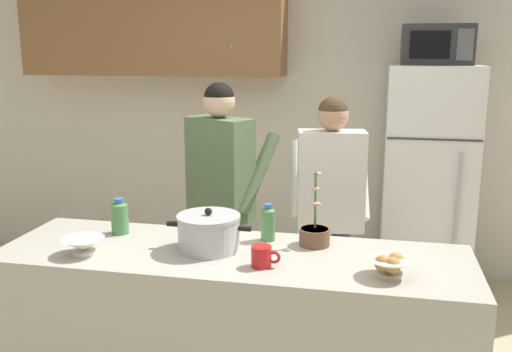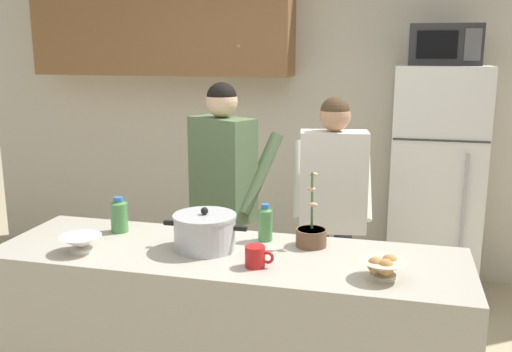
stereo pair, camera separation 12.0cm
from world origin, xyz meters
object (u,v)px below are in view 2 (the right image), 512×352
at_px(cooking_pot, 205,232).
at_px(potted_orchid, 311,235).
at_px(microwave, 445,45).
at_px(bread_bowl, 383,267).
at_px(empty_bowl, 81,243).
at_px(bottle_mid_counter, 265,223).
at_px(coffee_mug, 256,256).
at_px(refrigerator, 434,185).
at_px(person_near_pot, 224,182).
at_px(bottle_near_edge, 119,215).
at_px(person_by_sink, 333,196).

xyz_separation_m(cooking_pot, potted_orchid, (0.49, 0.17, -0.03)).
relative_size(microwave, potted_orchid, 1.29).
bearing_deg(potted_orchid, bread_bowl, -43.05).
xyz_separation_m(empty_bowl, potted_orchid, (1.04, 0.36, 0.01)).
xyz_separation_m(cooking_pot, bottle_mid_counter, (0.25, 0.19, 0.01)).
bearing_deg(microwave, coffee_mug, -113.47).
height_order(refrigerator, bottle_mid_counter, refrigerator).
relative_size(coffee_mug, bottle_mid_counter, 0.69).
bearing_deg(person_near_pot, refrigerator, 35.93).
height_order(bread_bowl, potted_orchid, potted_orchid).
bearing_deg(bottle_near_edge, person_by_sink, 37.03).
bearing_deg(person_near_pot, coffee_mug, -65.54).
relative_size(empty_bowl, potted_orchid, 0.54).
distance_m(microwave, person_by_sink, 1.43).
height_order(refrigerator, empty_bowl, refrigerator).
xyz_separation_m(bread_bowl, potted_orchid, (-0.35, 0.33, 0.01)).
distance_m(coffee_mug, bottle_mid_counter, 0.36).
relative_size(empty_bowl, bottle_near_edge, 1.06).
bearing_deg(empty_bowl, bottle_mid_counter, 25.29).
bearing_deg(cooking_pot, person_by_sink, 61.14).
bearing_deg(bottle_mid_counter, person_by_sink, 70.77).
bearing_deg(potted_orchid, person_by_sink, 88.86).
bearing_deg(empty_bowl, potted_orchid, 18.83).
distance_m(bread_bowl, empty_bowl, 1.40).
height_order(bottle_near_edge, potted_orchid, potted_orchid).
distance_m(person_near_pot, cooking_pot, 0.89).
bearing_deg(microwave, person_near_pot, -144.70).
relative_size(microwave, empty_bowl, 2.40).
bearing_deg(bread_bowl, coffee_mug, -180.00).
xyz_separation_m(cooking_pot, empty_bowl, (-0.55, -0.19, -0.04)).
xyz_separation_m(bread_bowl, empty_bowl, (-1.40, -0.02, -0.01)).
bearing_deg(bread_bowl, bottle_mid_counter, 148.91).
height_order(microwave, coffee_mug, microwave).
height_order(cooking_pot, bread_bowl, cooking_pot).
xyz_separation_m(person_near_pot, bread_bowl, (1.02, -1.03, -0.07)).
xyz_separation_m(person_by_sink, bread_bowl, (0.34, -1.08, -0.01)).
height_order(person_by_sink, empty_bowl, person_by_sink).
relative_size(person_by_sink, potted_orchid, 4.27).
distance_m(person_near_pot, potted_orchid, 0.97).
height_order(person_by_sink, bottle_mid_counter, person_by_sink).
xyz_separation_m(person_by_sink, bottle_mid_counter, (-0.25, -0.72, 0.03)).
height_order(refrigerator, microwave, microwave).
bearing_deg(bottle_near_edge, microwave, 44.99).
xyz_separation_m(cooking_pot, bottle_near_edge, (-0.52, 0.14, 0.01)).
bearing_deg(person_by_sink, refrigerator, 54.88).
bearing_deg(bottle_mid_counter, cooking_pot, -142.63).
bearing_deg(refrigerator, potted_orchid, -111.67).
xyz_separation_m(microwave, coffee_mug, (-0.86, -1.97, -0.92)).
relative_size(person_by_sink, cooking_pot, 3.82).
xyz_separation_m(coffee_mug, bottle_near_edge, (-0.82, 0.30, 0.04)).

